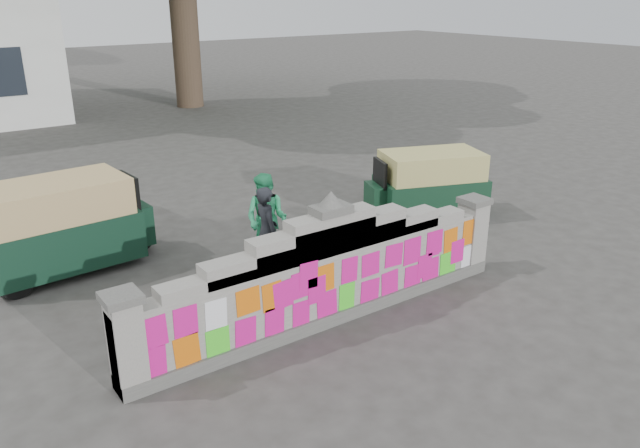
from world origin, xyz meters
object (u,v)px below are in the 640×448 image
Objects in this scene: rickshaw_left at (63,225)px; rickshaw_right at (428,184)px; pedestrian at (267,219)px; cyclist_rider at (267,246)px; cyclist_bike at (268,263)px.

rickshaw_left is 7.20m from rickshaw_right.
pedestrian reaches higher than rickshaw_left.
cyclist_rider is 1.03m from pedestrian.
pedestrian is 0.62× the size of rickshaw_right.
rickshaw_right is (3.99, 0.03, -0.08)m from pedestrian.
rickshaw_left is at bearing 6.56° from rickshaw_right.
rickshaw_right is at bearing 56.59° from pedestrian.
rickshaw_left is (-2.48, 2.63, 0.40)m from cyclist_bike.
pedestrian is (0.52, 0.88, 0.38)m from cyclist_bike.
rickshaw_left is 1.11× the size of rickshaw_right.
cyclist_rider is at bearing 31.82° from rickshaw_right.
cyclist_bike is 1.12× the size of cyclist_rider.
rickshaw_left is (-3.00, 1.75, 0.02)m from pedestrian.
rickshaw_right reaches higher than cyclist_bike.
cyclist_rider is at bearing 0.00° from cyclist_bike.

